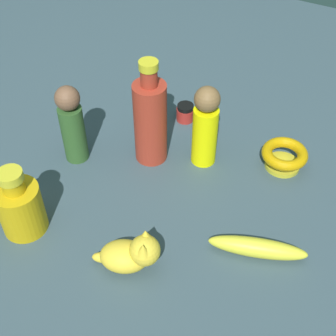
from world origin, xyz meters
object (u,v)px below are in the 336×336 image
object	(u,v)px
bottle_tall	(150,120)
person_figure_child	(205,126)
bowl	(284,156)
cat_figurine	(132,254)
nail_polish_jar	(185,112)
bottle_short	(20,206)
banana	(257,248)
person_figure_adult	(72,124)

from	to	relation	value
bottle_tall	person_figure_child	bearing A→B (deg)	-157.63
bottle_tall	bowl	world-z (taller)	bottle_tall
cat_figurine	nail_polish_jar	xyz separation A→B (m)	(0.11, -0.43, -0.02)
bottle_short	banana	size ratio (longest dim) A/B	0.82
bowl	nail_polish_jar	world-z (taller)	bowl
bowl	bottle_short	size ratio (longest dim) A/B	0.67
bowl	person_figure_child	bearing A→B (deg)	21.20
person_figure_adult	nail_polish_jar	world-z (taller)	person_figure_adult
bowl	nail_polish_jar	bearing A→B (deg)	-10.02
person_figure_adult	banana	xyz separation A→B (m)	(-0.46, 0.06, -0.08)
bottle_tall	bowl	bearing A→B (deg)	-158.33
bowl	person_figure_child	size ratio (longest dim) A/B	0.52
bottle_tall	nail_polish_jar	bearing A→B (deg)	-92.68
bottle_tall	nail_polish_jar	distance (m)	0.18
nail_polish_jar	banana	world-z (taller)	nail_polish_jar
nail_polish_jar	bottle_short	bearing A→B (deg)	74.70
person_figure_adult	person_figure_child	bearing A→B (deg)	-153.75
bottle_tall	bowl	distance (m)	0.30
cat_figurine	nail_polish_jar	bearing A→B (deg)	-75.77
banana	person_figure_child	size ratio (longest dim) A/B	0.94
person_figure_child	nail_polish_jar	bearing A→B (deg)	-47.53
bottle_short	cat_figurine	world-z (taller)	bottle_short
banana	person_figure_adult	bearing A→B (deg)	155.04
person_figure_adult	banana	size ratio (longest dim) A/B	1.03
bottle_short	cat_figurine	bearing A→B (deg)	-174.64
banana	person_figure_child	bearing A→B (deg)	119.38
person_figure_adult	banana	world-z (taller)	person_figure_adult
banana	nail_polish_jar	bearing A→B (deg)	117.81
cat_figurine	person_figure_adult	size ratio (longest dim) A/B	0.65
bottle_short	nail_polish_jar	xyz separation A→B (m)	(-0.12, -0.45, -0.04)
cat_figurine	person_figure_child	bearing A→B (deg)	-88.70
bowl	bottle_short	distance (m)	0.56
bottle_short	person_figure_child	xyz separation A→B (m)	(-0.23, -0.34, 0.04)
nail_polish_jar	banana	xyz separation A→B (m)	(-0.30, 0.30, -0.00)
bowl	person_figure_adult	xyz separation A→B (m)	(0.42, 0.19, 0.06)
person_figure_adult	person_figure_child	world-z (taller)	person_figure_child
bottle_tall	nail_polish_jar	world-z (taller)	bottle_tall
bottle_tall	person_figure_adult	bearing A→B (deg)	28.96
bottle_tall	person_figure_adult	world-z (taller)	bottle_tall
nail_polish_jar	person_figure_adult	bearing A→B (deg)	56.91
bowl	cat_figurine	bearing A→B (deg)	67.59
person_figure_adult	banana	distance (m)	0.47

